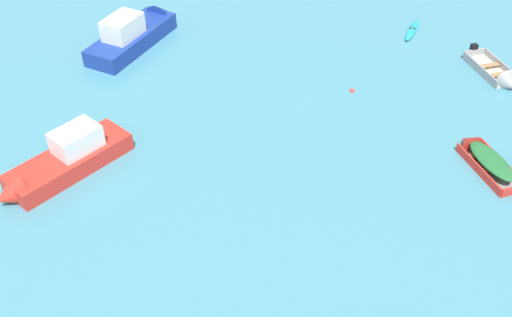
% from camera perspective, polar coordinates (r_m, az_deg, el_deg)
% --- Properties ---
extents(rowboat_red_back_row_left, '(2.25, 3.94, 1.16)m').
position_cam_1_polar(rowboat_red_back_row_left, '(27.57, 21.19, 0.24)').
color(rowboat_red_back_row_left, gray).
rests_on(rowboat_red_back_row_left, ground_plane).
extents(motor_launch_deep_blue_near_left, '(4.88, 7.03, 2.44)m').
position_cam_1_polar(motor_launch_deep_blue_near_left, '(35.19, -11.57, 12.00)').
color(motor_launch_deep_blue_near_left, navy).
rests_on(motor_launch_deep_blue_near_left, ground_plane).
extents(kayak_turquoise_near_camera, '(1.66, 2.82, 0.28)m').
position_cam_1_polar(kayak_turquoise_near_camera, '(37.11, 14.97, 12.01)').
color(kayak_turquoise_near_camera, teal).
rests_on(kayak_turquoise_near_camera, ground_plane).
extents(rowboat_grey_center, '(2.25, 4.09, 1.27)m').
position_cam_1_polar(rowboat_grey_center, '(33.75, 22.67, 7.36)').
color(rowboat_grey_center, beige).
rests_on(rowboat_grey_center, ground_plane).
extents(motor_launch_red_cluster_inner, '(5.41, 5.66, 2.15)m').
position_cam_1_polar(motor_launch_red_cluster_inner, '(26.23, -18.56, -0.46)').
color(motor_launch_red_cluster_inner, red).
rests_on(motor_launch_red_cluster_inner, ground_plane).
extents(mooring_buoy_between_boats_right, '(0.28, 0.28, 0.28)m').
position_cam_1_polar(mooring_buoy_between_boats_right, '(30.82, 9.34, 6.50)').
color(mooring_buoy_between_boats_right, red).
rests_on(mooring_buoy_between_boats_right, ground_plane).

